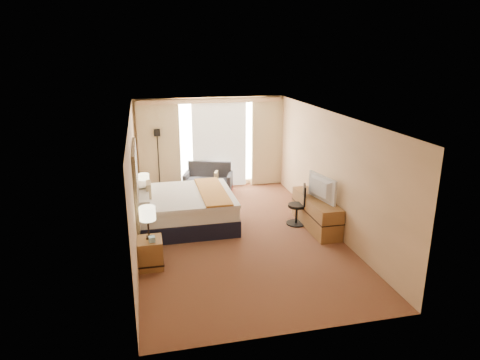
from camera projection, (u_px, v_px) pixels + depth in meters
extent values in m
cube|color=#4E1617|center=(237.00, 234.00, 9.34)|extent=(4.20, 7.00, 0.02)
cube|color=silver|center=(237.00, 115.00, 8.58)|extent=(4.20, 7.00, 0.02)
cube|color=#E7BA8D|center=(210.00, 143.00, 12.22)|extent=(4.20, 0.02, 2.60)
cube|color=#E7BA8D|center=(293.00, 251.00, 5.70)|extent=(4.20, 0.02, 2.60)
cube|color=#E7BA8D|center=(134.00, 184.00, 8.51)|extent=(0.02, 7.00, 2.60)
cube|color=#E7BA8D|center=(330.00, 171.00, 9.41)|extent=(0.02, 7.00, 2.60)
cube|color=black|center=(136.00, 182.00, 8.71)|extent=(0.06, 1.85, 1.50)
cube|color=olive|center=(150.00, 253.00, 7.88)|extent=(0.45, 0.52, 0.55)
cube|color=olive|center=(147.00, 206.00, 10.21)|extent=(0.45, 0.52, 0.55)
cube|color=olive|center=(316.00, 213.00, 9.63)|extent=(0.50, 1.80, 0.70)
cube|color=white|center=(219.00, 142.00, 12.24)|extent=(2.30, 0.02, 2.30)
cube|color=beige|center=(159.00, 148.00, 11.81)|extent=(1.15, 0.09, 2.50)
cube|color=beige|center=(267.00, 142.00, 12.47)|extent=(0.90, 0.09, 2.50)
cube|color=silver|center=(219.00, 144.00, 12.22)|extent=(1.55, 0.04, 2.50)
cube|color=#E7BA8D|center=(210.00, 101.00, 11.71)|extent=(4.00, 0.16, 0.12)
cube|color=black|center=(185.00, 217.00, 9.81)|extent=(2.21, 2.00, 0.37)
cube|color=white|center=(184.00, 203.00, 9.71)|extent=(2.15, 1.94, 0.32)
cube|color=white|center=(188.00, 195.00, 9.67)|extent=(2.02, 2.02, 0.07)
cube|color=#BF7F2C|center=(212.00, 191.00, 9.78)|extent=(0.58, 2.02, 0.04)
cube|color=white|center=(142.00, 200.00, 8.97)|extent=(0.29, 0.82, 0.19)
cube|color=white|center=(142.00, 186.00, 9.87)|extent=(0.29, 0.82, 0.19)
cube|color=beige|center=(149.00, 191.00, 9.44)|extent=(0.11, 0.44, 0.38)
cube|color=#521A17|center=(208.00, 188.00, 12.07)|extent=(1.48, 1.09, 0.24)
cube|color=#313137|center=(208.00, 182.00, 11.96)|extent=(1.35, 0.93, 0.15)
cube|color=#313137|center=(210.00, 170.00, 12.21)|extent=(1.21, 0.51, 0.52)
cube|color=#313137|center=(187.00, 180.00, 12.06)|extent=(0.31, 0.70, 0.43)
cube|color=#313137|center=(230.00, 181.00, 11.95)|extent=(0.31, 0.70, 0.43)
cube|color=beige|center=(216.00, 177.00, 11.90)|extent=(0.18, 0.34, 0.30)
cube|color=black|center=(160.00, 192.00, 12.09)|extent=(0.23, 0.23, 0.02)
cylinder|color=black|center=(159.00, 164.00, 11.85)|extent=(0.03, 0.03, 1.61)
cube|color=black|center=(157.00, 132.00, 11.59)|extent=(0.17, 0.17, 0.19)
cylinder|color=black|center=(296.00, 223.00, 9.90)|extent=(0.46, 0.46, 0.03)
cylinder|color=black|center=(296.00, 214.00, 9.84)|extent=(0.05, 0.05, 0.41)
cylinder|color=black|center=(297.00, 206.00, 9.78)|extent=(0.40, 0.40, 0.06)
cube|color=black|center=(304.00, 195.00, 9.68)|extent=(0.16, 0.36, 0.46)
cube|color=black|center=(149.00, 237.00, 7.83)|extent=(0.10, 0.10, 0.04)
cylinder|color=black|center=(148.00, 227.00, 7.77)|extent=(0.03, 0.03, 0.37)
cylinder|color=beige|center=(147.00, 213.00, 7.69)|extent=(0.29, 0.29, 0.25)
cube|color=black|center=(145.00, 194.00, 10.18)|extent=(0.09, 0.09, 0.04)
cylinder|color=black|center=(144.00, 187.00, 10.13)|extent=(0.03, 0.03, 0.31)
cylinder|color=beige|center=(144.00, 178.00, 10.06)|extent=(0.25, 0.25, 0.21)
cube|color=#89B6D3|center=(152.00, 239.00, 7.69)|extent=(0.12, 0.12, 0.10)
cube|color=black|center=(151.00, 192.00, 10.23)|extent=(0.21, 0.17, 0.08)
imported|color=black|center=(318.00, 188.00, 9.28)|extent=(0.31, 0.98, 0.56)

